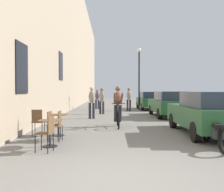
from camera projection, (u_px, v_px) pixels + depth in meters
name	position (u px, v px, depth m)	size (l,w,h in m)	color
ground_plane	(126.00, 181.00, 3.99)	(88.00, 88.00, 0.00)	slate
building_facade_left	(65.00, 25.00, 17.79)	(0.54, 68.00, 12.79)	tan
cafe_table_near	(50.00, 127.00, 6.49)	(0.64, 0.64, 0.72)	black
cafe_chair_near_toward_street	(53.00, 124.00, 7.17)	(0.42, 0.42, 0.89)	black
cafe_chair_near_toward_wall	(47.00, 131.00, 5.91)	(0.45, 0.45, 0.89)	black
cafe_table_mid	(59.00, 120.00, 8.09)	(0.64, 0.64, 0.72)	black
cafe_chair_mid_toward_street	(38.00, 121.00, 8.00)	(0.39, 0.39, 0.89)	black
cafe_chair_mid_toward_wall	(56.00, 123.00, 7.39)	(0.39, 0.39, 0.89)	black
cyclist_on_bicycle	(118.00, 107.00, 10.15)	(0.52, 1.76, 1.74)	black
pedestrian_near	(92.00, 101.00, 13.08)	(0.36, 0.26, 1.74)	#26262D
pedestrian_mid	(102.00, 99.00, 15.67)	(0.37, 0.28, 1.71)	#26262D
pedestrian_far	(129.00, 98.00, 18.15)	(0.37, 0.28, 1.75)	#26262D
pedestrian_furthest	(97.00, 98.00, 20.18)	(0.37, 0.29, 1.63)	#26262D
street_lamp	(139.00, 71.00, 19.15)	(0.32, 0.32, 4.90)	black
parked_car_nearest	(206.00, 112.00, 8.28)	(1.85, 4.19, 1.47)	#23512D
parked_car_second	(169.00, 104.00, 14.02)	(1.79, 4.16, 1.47)	#23512D
parked_car_third	(149.00, 100.00, 19.59)	(1.73, 4.05, 1.44)	#23512D
parked_motorcycle	(214.00, 132.00, 6.49)	(0.62, 2.14, 0.92)	black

